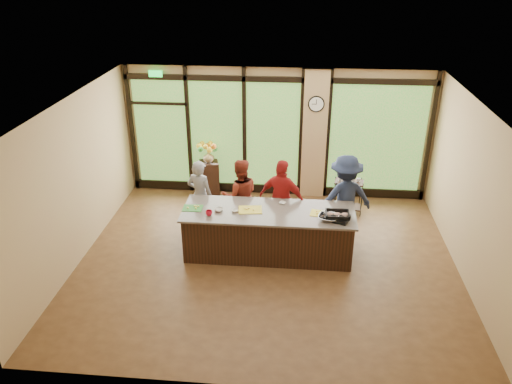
% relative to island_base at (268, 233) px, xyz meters
% --- Properties ---
extents(floor, '(7.00, 7.00, 0.00)m').
position_rel_island_base_xyz_m(floor, '(0.00, -0.30, -0.44)').
color(floor, '#4D301B').
rests_on(floor, ground).
extents(ceiling, '(7.00, 7.00, 0.00)m').
position_rel_island_base_xyz_m(ceiling, '(0.00, -0.30, 2.56)').
color(ceiling, white).
rests_on(ceiling, back_wall).
extents(back_wall, '(7.00, 0.00, 7.00)m').
position_rel_island_base_xyz_m(back_wall, '(0.00, 2.70, 1.06)').
color(back_wall, tan).
rests_on(back_wall, floor).
extents(left_wall, '(0.00, 6.00, 6.00)m').
position_rel_island_base_xyz_m(left_wall, '(-3.50, -0.30, 1.06)').
color(left_wall, tan).
rests_on(left_wall, floor).
extents(right_wall, '(0.00, 6.00, 6.00)m').
position_rel_island_base_xyz_m(right_wall, '(3.50, -0.30, 1.06)').
color(right_wall, tan).
rests_on(right_wall, floor).
extents(window_wall, '(6.90, 0.12, 3.00)m').
position_rel_island_base_xyz_m(window_wall, '(0.16, 2.65, 0.95)').
color(window_wall, tan).
rests_on(window_wall, floor).
extents(island_base, '(3.10, 1.00, 0.88)m').
position_rel_island_base_xyz_m(island_base, '(0.00, 0.00, 0.00)').
color(island_base, black).
rests_on(island_base, floor).
extents(countertop, '(3.20, 1.10, 0.04)m').
position_rel_island_base_xyz_m(countertop, '(0.00, 0.00, 0.46)').
color(countertop, slate).
rests_on(countertop, island_base).
extents(wall_clock, '(0.36, 0.04, 0.36)m').
position_rel_island_base_xyz_m(wall_clock, '(0.85, 2.57, 1.81)').
color(wall_clock, black).
rests_on(wall_clock, window_wall).
extents(cook_left, '(0.65, 0.53, 1.54)m').
position_rel_island_base_xyz_m(cook_left, '(-1.45, 0.79, 0.33)').
color(cook_left, gray).
rests_on(cook_left, floor).
extents(cook_midleft, '(0.89, 0.77, 1.57)m').
position_rel_island_base_xyz_m(cook_midleft, '(-0.64, 0.84, 0.35)').
color(cook_midleft, maroon).
rests_on(cook_midleft, floor).
extents(cook_midright, '(1.05, 0.71, 1.65)m').
position_rel_island_base_xyz_m(cook_midright, '(0.22, 0.68, 0.39)').
color(cook_midright, maroon).
rests_on(cook_midright, floor).
extents(cook_right, '(1.28, 0.97, 1.76)m').
position_rel_island_base_xyz_m(cook_right, '(1.45, 0.77, 0.44)').
color(cook_right, '#1C243E').
rests_on(cook_right, floor).
extents(roasting_pan, '(0.51, 0.46, 0.07)m').
position_rel_island_base_xyz_m(roasting_pan, '(1.25, -0.22, 0.52)').
color(roasting_pan, black).
rests_on(roasting_pan, countertop).
extents(mixing_bowl, '(0.45, 0.45, 0.09)m').
position_rel_island_base_xyz_m(mixing_bowl, '(1.09, -0.24, 0.52)').
color(mixing_bowl, silver).
rests_on(mixing_bowl, countertop).
extents(cutting_board_left, '(0.37, 0.28, 0.01)m').
position_rel_island_base_xyz_m(cutting_board_left, '(-1.42, -0.03, 0.49)').
color(cutting_board_left, '#338731').
rests_on(cutting_board_left, countertop).
extents(cutting_board_center, '(0.47, 0.37, 0.01)m').
position_rel_island_base_xyz_m(cutting_board_center, '(-0.34, -0.00, 0.49)').
color(cutting_board_center, yellow).
rests_on(cutting_board_center, countertop).
extents(cutting_board_right, '(0.40, 0.32, 0.01)m').
position_rel_island_base_xyz_m(cutting_board_right, '(0.95, -0.02, 0.49)').
color(cutting_board_right, yellow).
rests_on(cutting_board_right, countertop).
extents(prep_bowl_near, '(0.22, 0.22, 0.05)m').
position_rel_island_base_xyz_m(prep_bowl_near, '(-0.92, -0.09, 0.51)').
color(prep_bowl_near, silver).
rests_on(prep_bowl_near, countertop).
extents(prep_bowl_mid, '(0.16, 0.16, 0.04)m').
position_rel_island_base_xyz_m(prep_bowl_mid, '(-0.62, -0.09, 0.50)').
color(prep_bowl_mid, silver).
rests_on(prep_bowl_mid, countertop).
extents(prep_bowl_far, '(0.16, 0.16, 0.03)m').
position_rel_island_base_xyz_m(prep_bowl_far, '(0.24, 0.32, 0.49)').
color(prep_bowl_far, silver).
rests_on(prep_bowl_far, countertop).
extents(red_ramekin, '(0.14, 0.14, 0.10)m').
position_rel_island_base_xyz_m(red_ramekin, '(-1.07, -0.27, 0.53)').
color(red_ramekin, '#B6122A').
rests_on(red_ramekin, countertop).
extents(flower_stand, '(0.52, 0.52, 0.84)m').
position_rel_island_base_xyz_m(flower_stand, '(-1.57, 2.45, -0.02)').
color(flower_stand, black).
rests_on(flower_stand, floor).
extents(flower_vase, '(0.30, 0.30, 0.27)m').
position_rel_island_base_xyz_m(flower_vase, '(-1.57, 2.45, 0.53)').
color(flower_vase, olive).
rests_on(flower_vase, flower_stand).
extents(bar_cart, '(0.66, 0.44, 0.84)m').
position_rel_island_base_xyz_m(bar_cart, '(1.63, 1.82, 0.07)').
color(bar_cart, black).
rests_on(bar_cart, floor).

